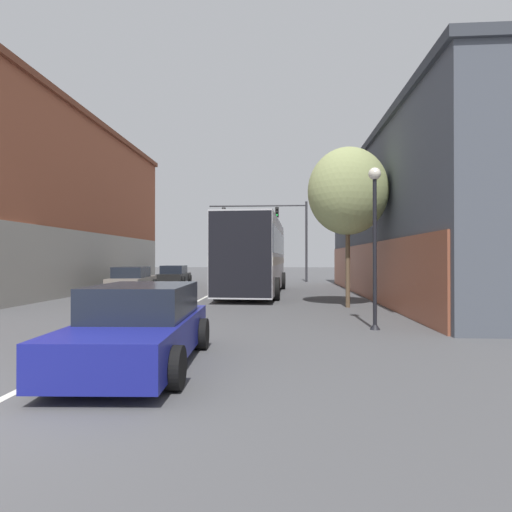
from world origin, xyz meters
The scene contains 10 objects.
lane_center_line centered at (0.00, 15.51, 0.00)m, with size 0.14×43.01×0.01m.
building_left_brick centered at (-10.86, 17.44, 4.83)m, with size 9.16×19.26×9.42m.
building_right_storefront centered at (10.90, 15.44, 3.68)m, with size 7.16×20.66×7.13m.
bus centered at (2.19, 16.38, 2.09)m, with size 3.22×10.45×3.74m.
hatchback_foreground centered at (1.17, 2.54, 0.64)m, with size 2.14×4.09×1.35m.
parked_car_left_near centered at (-4.48, 16.90, 0.65)m, with size 2.28×4.58×1.37m.
parked_car_left_mid centered at (-4.26, 24.51, 0.62)m, with size 2.15×4.17×1.31m.
traffic_signal_gantry centered at (3.19, 27.00, 4.53)m, with size 7.70×0.36×6.25m.
street_lamp centered at (5.95, 6.22, 2.39)m, with size 0.31×0.31×4.14m.
street_tree_near centered at (6.02, 10.85, 4.30)m, with size 2.95×2.65×5.94m.
Camera 1 is at (3.59, -4.12, 1.80)m, focal length 28.00 mm.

